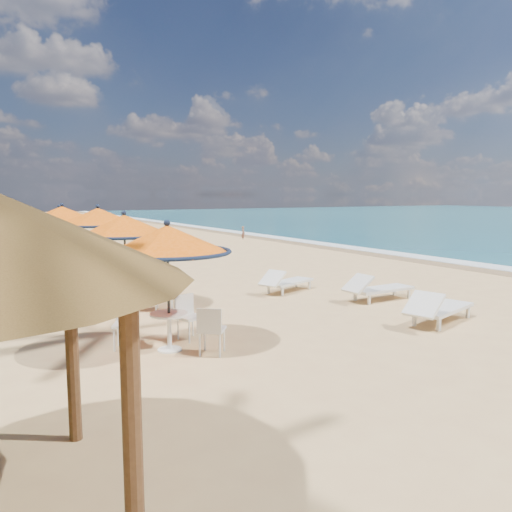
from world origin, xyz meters
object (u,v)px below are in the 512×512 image
at_px(station_0, 169,255).
at_px(lounger_mid, 377,288).
at_px(station_4, 60,219).
at_px(lounger_near, 438,308).
at_px(lounger_far, 285,281).
at_px(station_2, 99,224).
at_px(station_1, 125,234).
at_px(station_3, 62,223).

xyz_separation_m(station_0, lounger_mid, (6.31, 1.25, -1.40)).
bearing_deg(station_4, lounger_near, -69.95).
bearing_deg(lounger_far, lounger_near, -99.32).
height_order(station_2, lounger_near, station_2).
xyz_separation_m(station_0, station_1, (0.25, 3.66, 0.12)).
height_order(station_0, station_4, station_4).
xyz_separation_m(station_2, lounger_near, (5.33, -8.17, -1.57)).
relative_size(station_4, lounger_near, 1.06).
distance_m(station_3, station_4, 3.47).
height_order(lounger_mid, lounger_far, lounger_mid).
distance_m(station_1, lounger_mid, 6.69).
distance_m(lounger_mid, lounger_far, 2.64).
relative_size(lounger_near, lounger_far, 1.12).
bearing_deg(lounger_far, station_0, -164.48).
distance_m(station_3, lounger_near, 12.80).
height_order(station_2, lounger_mid, station_2).
xyz_separation_m(station_3, lounger_far, (4.98, -6.60, -1.53)).
xyz_separation_m(station_1, station_4, (0.10, 9.83, -0.02)).
xyz_separation_m(station_0, lounger_near, (5.73, -1.24, -1.38)).
distance_m(station_2, lounger_near, 9.88).
height_order(lounger_near, lounger_mid, lounger_near).
relative_size(station_2, lounger_near, 1.12).
height_order(station_4, lounger_mid, station_4).
xyz_separation_m(station_3, lounger_mid, (6.44, -8.81, -1.50)).
bearing_deg(station_2, station_4, 90.43).
relative_size(station_0, station_3, 0.94).
relative_size(station_0, lounger_mid, 1.15).
bearing_deg(station_0, station_2, 86.70).
distance_m(station_1, lounger_near, 7.49).
xyz_separation_m(station_2, station_4, (-0.05, 6.55, -0.10)).
relative_size(station_3, lounger_near, 1.11).
xyz_separation_m(station_1, station_2, (0.15, 3.28, 0.07)).
distance_m(station_1, station_2, 3.29).
distance_m(station_2, lounger_mid, 8.35).
xyz_separation_m(station_3, lounger_near, (5.86, -11.29, -1.49)).
distance_m(station_1, lounger_far, 4.85).
xyz_separation_m(station_2, lounger_far, (4.45, -3.49, -1.61)).
xyz_separation_m(station_2, lounger_mid, (5.91, -5.69, -1.59)).
bearing_deg(station_2, station_1, -92.61).
bearing_deg(station_1, station_4, 89.41).
height_order(station_0, lounger_far, station_0).
bearing_deg(station_3, station_2, -80.33).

